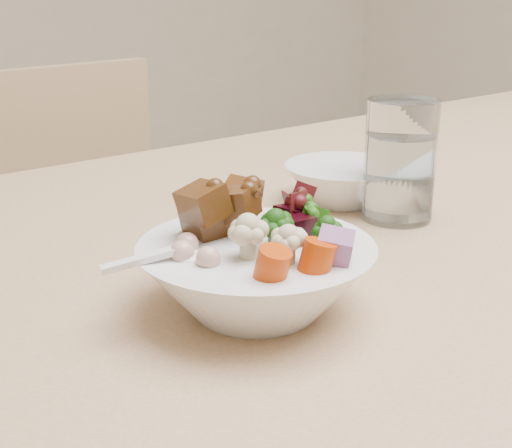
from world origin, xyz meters
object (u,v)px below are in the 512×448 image
object	(u,v)px
dining_table	(512,261)
food_bowl	(257,272)
chair_far	(95,286)
water_glass	(400,165)
side_bowl	(343,184)

from	to	relation	value
dining_table	food_bowl	size ratio (longest dim) A/B	9.27
chair_far	food_bowl	world-z (taller)	food_bowl
food_bowl	water_glass	world-z (taller)	water_glass
dining_table	water_glass	world-z (taller)	water_glass
food_bowl	side_bowl	bearing A→B (deg)	31.86
food_bowl	chair_far	bearing A→B (deg)	74.73
side_bowl	food_bowl	bearing A→B (deg)	-148.14
dining_table	side_bowl	bearing A→B (deg)	147.59
dining_table	water_glass	xyz separation A→B (m)	(-0.18, 0.04, 0.14)
chair_far	side_bowl	xyz separation A→B (m)	(0.05, -0.59, 0.33)
dining_table	side_bowl	world-z (taller)	side_bowl
chair_far	water_glass	bearing A→B (deg)	-89.11
chair_far	side_bowl	distance (m)	0.68
dining_table	chair_far	distance (m)	0.78
dining_table	side_bowl	distance (m)	0.24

